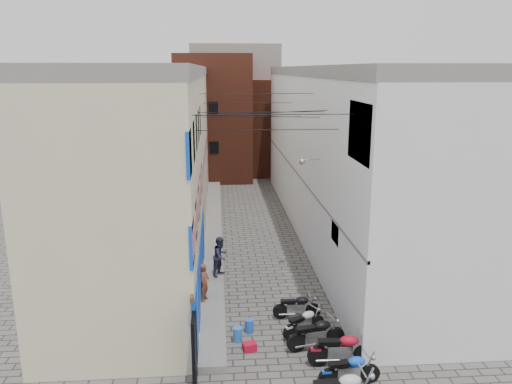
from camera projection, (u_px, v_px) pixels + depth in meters
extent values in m
plane|color=#565451|center=(280.00, 371.00, 15.02)|extent=(90.00, 90.00, 0.00)
cube|color=slate|center=(214.00, 232.00, 27.41)|extent=(0.90, 26.00, 0.25)
cube|color=beige|center=(156.00, 159.00, 26.20)|extent=(5.00, 26.00, 8.50)
cube|color=#CA717E|center=(203.00, 163.00, 26.44)|extent=(0.10, 26.00, 0.80)
cube|color=blue|center=(200.00, 270.00, 19.25)|extent=(0.12, 10.20, 2.40)
cube|color=blue|center=(196.00, 168.00, 18.29)|extent=(0.10, 10.20, 4.00)
cube|color=slate|center=(151.00, 71.00, 25.12)|extent=(5.10, 26.00, 0.50)
cube|color=black|center=(194.00, 349.00, 14.17)|extent=(0.10, 1.20, 2.20)
cube|color=white|center=(343.00, 156.00, 26.96)|extent=(5.00, 26.00, 8.50)
cube|color=blue|center=(361.00, 132.00, 14.98)|extent=(0.10, 2.40, 1.80)
cube|color=white|center=(336.00, 232.00, 18.36)|extent=(0.08, 1.00, 0.70)
cylinder|color=#B2B2B7|center=(312.00, 159.00, 20.71)|extent=(0.80, 0.06, 0.06)
sphere|color=#B2B2B7|center=(302.00, 162.00, 20.70)|extent=(0.28, 0.28, 0.28)
cube|color=slate|center=(346.00, 71.00, 25.88)|extent=(5.10, 26.00, 0.50)
cube|color=slate|center=(297.00, 173.00, 26.98)|extent=(0.10, 26.00, 0.12)
cube|color=maroon|center=(214.00, 117.00, 40.76)|extent=(6.00, 6.00, 10.00)
cube|color=maroon|center=(272.00, 126.00, 43.32)|extent=(5.00, 6.00, 8.00)
cube|color=slate|center=(235.00, 106.00, 46.60)|extent=(8.00, 5.00, 11.00)
cube|color=black|center=(240.00, 169.00, 39.12)|extent=(2.00, 0.30, 2.40)
cylinder|color=black|center=(275.00, 115.00, 15.15)|extent=(5.20, 0.02, 0.02)
cylinder|color=black|center=(268.00, 130.00, 17.26)|extent=(5.20, 0.02, 0.02)
cylinder|color=black|center=(262.00, 112.00, 19.58)|extent=(5.20, 0.02, 0.02)
cylinder|color=black|center=(257.00, 94.00, 21.85)|extent=(5.20, 0.02, 0.02)
cylinder|color=black|center=(252.00, 117.00, 25.07)|extent=(5.20, 0.02, 0.02)
cylinder|color=black|center=(248.00, 103.00, 27.85)|extent=(5.20, 0.02, 0.02)
cylinder|color=black|center=(265.00, 113.00, 18.10)|extent=(5.65, 2.07, 0.02)
cylinder|color=black|center=(258.00, 116.00, 21.10)|extent=(5.80, 1.58, 0.02)
imported|color=brown|center=(204.00, 282.00, 18.90)|extent=(0.51, 0.62, 1.48)
imported|color=#2B2D41|center=(221.00, 256.00, 21.23)|extent=(1.01, 1.05, 1.71)
cylinder|color=blue|center=(238.00, 334.00, 16.62)|extent=(0.42, 0.42, 0.49)
cylinder|color=blue|center=(249.00, 326.00, 17.19)|extent=(0.33, 0.33, 0.48)
cube|color=#B40C27|center=(249.00, 347.00, 16.09)|extent=(0.49, 0.41, 0.27)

